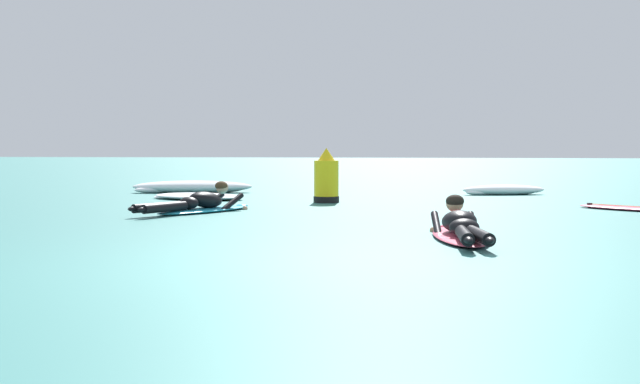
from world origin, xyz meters
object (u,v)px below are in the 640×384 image
at_px(surfer_near, 461,228).
at_px(drifting_surfboard, 628,208).
at_px(channel_marker_buoy, 326,181).
at_px(surfer_far, 199,204).

bearing_deg(surfer_near, drifting_surfboard, 59.79).
bearing_deg(drifting_surfboard, channel_marker_buoy, 168.33).
bearing_deg(surfer_far, channel_marker_buoy, 58.02).
height_order(drifting_surfboard, channel_marker_buoy, channel_marker_buoy).
distance_m(drifting_surfboard, channel_marker_buoy, 5.42).
relative_size(drifting_surfboard, channel_marker_buoy, 1.65).
relative_size(surfer_near, channel_marker_buoy, 2.45).
height_order(surfer_near, surfer_far, same).
relative_size(surfer_near, drifting_surfboard, 1.48).
xyz_separation_m(surfer_near, channel_marker_buoy, (-2.46, 5.97, 0.28)).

